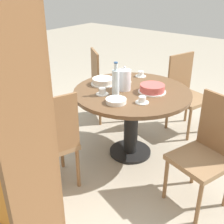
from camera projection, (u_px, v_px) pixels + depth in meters
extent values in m
plane|color=#B2A893|center=(130.00, 152.00, 3.15)|extent=(14.00, 14.00, 0.00)
cylinder|color=black|center=(130.00, 151.00, 3.14)|extent=(0.46, 0.46, 0.03)
cylinder|color=black|center=(131.00, 123.00, 2.99)|extent=(0.15, 0.15, 0.68)
cylinder|color=brown|center=(132.00, 92.00, 2.83)|extent=(1.19, 1.19, 0.04)
cylinder|color=olive|center=(166.00, 179.00, 2.42)|extent=(0.03, 0.03, 0.41)
cylinder|color=olive|center=(199.00, 204.00, 2.15)|extent=(0.03, 0.03, 0.41)
cylinder|color=olive|center=(194.00, 165.00, 2.60)|extent=(0.03, 0.03, 0.41)
cube|color=#93704C|center=(200.00, 160.00, 2.28)|extent=(0.53, 0.53, 0.04)
cube|color=olive|center=(221.00, 125.00, 2.26)|extent=(0.39, 0.14, 0.49)
cylinder|color=olive|center=(189.00, 125.00, 3.30)|extent=(0.03, 0.03, 0.41)
cylinder|color=olive|center=(209.00, 117.00, 3.49)|extent=(0.03, 0.03, 0.41)
cylinder|color=olive|center=(167.00, 114.00, 3.57)|extent=(0.03, 0.03, 0.41)
cylinder|color=olive|center=(187.00, 107.00, 3.75)|extent=(0.03, 0.03, 0.41)
cube|color=#93704C|center=(190.00, 99.00, 3.43)|extent=(0.52, 0.52, 0.04)
cube|color=olive|center=(180.00, 74.00, 3.46)|extent=(0.14, 0.39, 0.49)
cylinder|color=olive|center=(126.00, 108.00, 3.74)|extent=(0.03, 0.03, 0.41)
cylinder|color=olive|center=(119.00, 97.00, 4.05)|extent=(0.03, 0.03, 0.41)
cylinder|color=olive|center=(100.00, 110.00, 3.66)|extent=(0.03, 0.03, 0.41)
cylinder|color=olive|center=(95.00, 100.00, 3.97)|extent=(0.03, 0.03, 0.41)
cube|color=#93704C|center=(110.00, 88.00, 3.76)|extent=(0.59, 0.59, 0.04)
cube|color=olive|center=(95.00, 70.00, 3.59)|extent=(0.34, 0.26, 0.49)
cylinder|color=olive|center=(62.00, 150.00, 2.83)|extent=(0.03, 0.03, 0.41)
cylinder|color=olive|center=(27.00, 161.00, 2.65)|extent=(0.03, 0.03, 0.41)
cylinder|color=olive|center=(78.00, 168.00, 2.56)|extent=(0.03, 0.03, 0.41)
cylinder|color=olive|center=(40.00, 182.00, 2.38)|extent=(0.03, 0.03, 0.41)
cube|color=#93704C|center=(49.00, 144.00, 2.51)|extent=(0.53, 0.53, 0.04)
cube|color=olive|center=(56.00, 126.00, 2.24)|extent=(0.15, 0.39, 0.49)
cube|color=brown|center=(36.00, 194.00, 1.30)|extent=(0.04, 0.28, 1.75)
cube|color=brown|center=(4.00, 147.00, 1.65)|extent=(0.99, 0.02, 1.75)
cube|color=orange|center=(12.00, 184.00, 1.46)|extent=(0.42, 0.21, 0.41)
cylinder|color=silver|center=(124.00, 80.00, 2.80)|extent=(0.14, 0.14, 0.21)
cone|color=silver|center=(124.00, 69.00, 2.75)|extent=(0.12, 0.12, 0.02)
sphere|color=silver|center=(124.00, 67.00, 2.74)|extent=(0.02, 0.02, 0.02)
cylinder|color=silver|center=(116.00, 83.00, 2.67)|extent=(0.07, 0.07, 0.24)
cylinder|color=silver|center=(116.00, 67.00, 2.61)|extent=(0.03, 0.03, 0.07)
cylinder|color=#2D5184|center=(116.00, 63.00, 2.59)|extent=(0.04, 0.04, 0.01)
cylinder|color=white|center=(152.00, 92.00, 2.78)|extent=(0.27, 0.27, 0.01)
cylinder|color=#C65651|center=(152.00, 88.00, 2.76)|extent=(0.24, 0.24, 0.07)
cylinder|color=white|center=(103.00, 84.00, 2.98)|extent=(0.26, 0.26, 0.01)
cylinder|color=silver|center=(103.00, 81.00, 2.97)|extent=(0.23, 0.23, 0.06)
cylinder|color=silver|center=(102.00, 94.00, 2.73)|extent=(0.12, 0.12, 0.01)
cylinder|color=white|center=(102.00, 91.00, 2.72)|extent=(0.07, 0.07, 0.05)
cylinder|color=silver|center=(142.00, 102.00, 2.55)|extent=(0.12, 0.12, 0.01)
cylinder|color=white|center=(142.00, 99.00, 2.53)|extent=(0.07, 0.07, 0.05)
cylinder|color=silver|center=(126.00, 82.00, 3.04)|extent=(0.12, 0.12, 0.01)
cylinder|color=white|center=(126.00, 79.00, 3.03)|extent=(0.07, 0.07, 0.05)
cylinder|color=silver|center=(141.00, 76.00, 3.22)|extent=(0.12, 0.12, 0.01)
cylinder|color=white|center=(141.00, 74.00, 3.20)|extent=(0.07, 0.07, 0.05)
cylinder|color=white|center=(116.00, 102.00, 2.55)|extent=(0.19, 0.19, 0.01)
cylinder|color=white|center=(116.00, 101.00, 2.54)|extent=(0.19, 0.19, 0.01)
cylinder|color=white|center=(116.00, 100.00, 2.54)|extent=(0.19, 0.19, 0.01)
cylinder|color=white|center=(116.00, 99.00, 2.53)|extent=(0.19, 0.19, 0.01)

